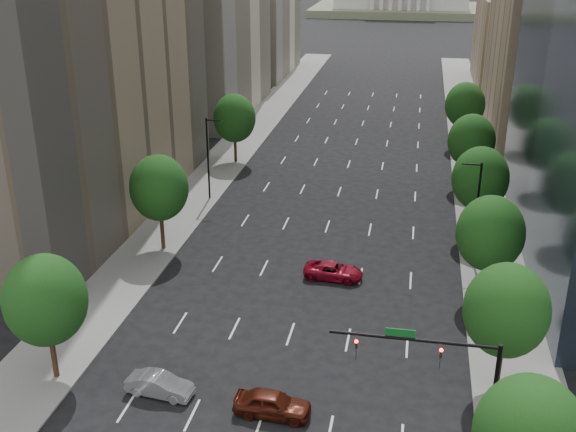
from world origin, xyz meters
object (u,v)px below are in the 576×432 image
Objects in this scene: traffic_signal at (449,369)px; car_maroon at (272,404)px; car_red_far at (333,271)px; car_silver at (160,385)px.

traffic_signal is 10.91m from car_maroon.
car_maroon is at bearing 178.97° from car_red_far.
car_maroon is 7.36m from car_silver.
traffic_signal is at bearing -93.42° from car_maroon.
car_maroon is at bearing -88.49° from car_silver.
car_red_far is (8.69, 17.66, -0.02)m from car_silver.
car_maroon reaches higher than car_silver.
car_red_far is at bearing -19.77° from car_silver.
car_red_far is at bearing 114.07° from traffic_signal.
traffic_signal is 17.91m from car_silver.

